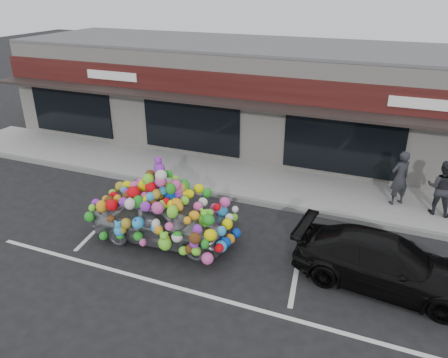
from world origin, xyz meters
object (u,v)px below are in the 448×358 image
at_px(black_sedan, 385,263).
at_px(pedestrian_b, 442,188).
at_px(toy_car, 162,213).
at_px(pedestrian_a, 400,178).

height_order(black_sedan, pedestrian_b, pedestrian_b).
height_order(toy_car, pedestrian_a, toy_car).
relative_size(toy_car, black_sedan, 1.00).
height_order(black_sedan, pedestrian_a, pedestrian_a).
xyz_separation_m(black_sedan, pedestrian_a, (0.10, 4.30, 0.42)).
bearing_deg(pedestrian_b, toy_car, 43.28).
xyz_separation_m(toy_car, black_sedan, (5.89, 0.21, -0.20)).
relative_size(pedestrian_a, pedestrian_b, 1.04).
distance_m(toy_car, pedestrian_b, 8.39).
relative_size(black_sedan, pedestrian_b, 2.48).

